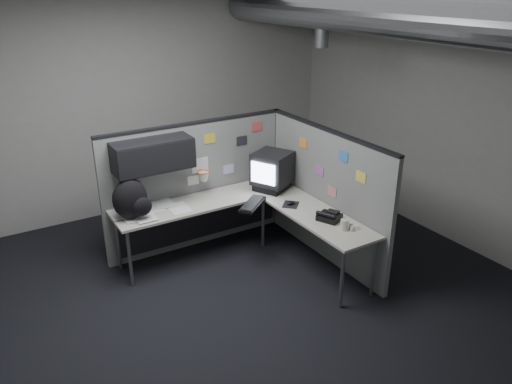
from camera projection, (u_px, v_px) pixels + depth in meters
room at (303, 97)px, 5.07m from camera, size 5.62×5.62×3.22m
partition_back at (186, 175)px, 6.08m from camera, size 2.44×0.42×1.63m
partition_right at (325, 194)px, 6.00m from camera, size 0.07×2.23×1.63m
desk at (237, 212)px, 6.01m from camera, size 2.31×2.11×0.73m
monitor at (272, 170)px, 6.28m from camera, size 0.57×0.57×0.49m
keyboard at (253, 204)px, 5.90m from camera, size 0.49×0.45×0.04m
mouse at (291, 204)px, 5.92m from camera, size 0.28×0.28×0.05m
phone at (329, 216)px, 5.54m from camera, size 0.29×0.30×0.11m
bottles at (351, 226)px, 5.34m from camera, size 0.13×0.14×0.07m
cup at (344, 225)px, 5.31m from camera, size 0.09×0.09×0.12m
papers at (149, 211)px, 5.75m from camera, size 0.88×0.57×0.02m
backpack at (131, 200)px, 5.49m from camera, size 0.45×0.40×0.48m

